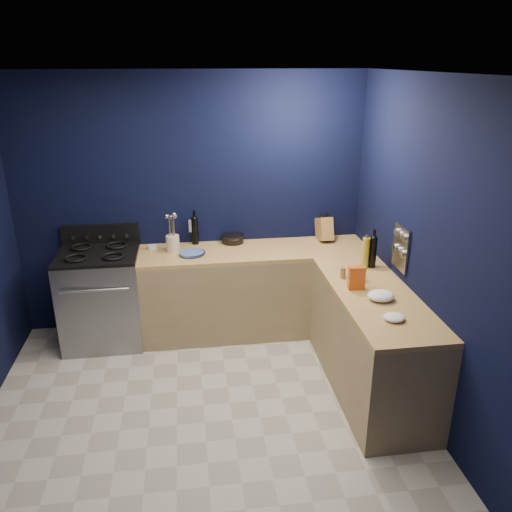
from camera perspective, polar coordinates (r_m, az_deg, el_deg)
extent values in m
cube|color=#ADA897|center=(4.27, -5.72, -18.11)|extent=(3.50, 3.50, 0.02)
cube|color=silver|center=(3.31, -7.46, 19.68)|extent=(3.50, 3.50, 0.02)
cube|color=black|center=(5.26, -7.15, 5.72)|extent=(3.50, 0.02, 2.60)
cube|color=black|center=(4.02, 19.42, -0.25)|extent=(0.02, 3.50, 2.60)
cube|color=black|center=(2.08, -4.67, -20.72)|extent=(3.50, 0.02, 2.60)
cube|color=#99825A|center=(5.30, -0.12, -4.04)|extent=(2.30, 0.63, 0.86)
cube|color=olive|center=(5.12, -0.13, 0.52)|extent=(2.30, 0.63, 0.04)
cube|color=#99825A|center=(4.50, 12.71, -9.50)|extent=(0.63, 1.67, 0.86)
cube|color=olive|center=(4.29, 13.18, -4.32)|extent=(0.63, 1.67, 0.04)
cube|color=gray|center=(5.30, -16.77, -4.63)|extent=(0.76, 0.66, 0.92)
cube|color=black|center=(5.03, -17.23, -6.28)|extent=(0.59, 0.02, 0.42)
cube|color=black|center=(5.12, -17.32, 0.17)|extent=(0.76, 0.66, 0.03)
cube|color=black|center=(5.36, -16.99, 2.35)|extent=(0.76, 0.06, 0.20)
cube|color=gray|center=(4.52, 15.89, 0.85)|extent=(0.02, 0.28, 0.38)
cube|color=white|center=(5.30, -7.04, 3.37)|extent=(0.09, 0.02, 0.13)
cylinder|color=#37608C|center=(5.01, -7.21, 0.31)|extent=(0.32, 0.32, 0.03)
cylinder|color=white|center=(5.23, -11.51, 0.98)|extent=(0.11, 0.11, 0.04)
cylinder|color=beige|center=(5.11, -9.27, 1.40)|extent=(0.17, 0.17, 0.16)
cylinder|color=black|center=(5.27, -6.84, 2.78)|extent=(0.08, 0.08, 0.28)
cylinder|color=black|center=(5.30, -2.63, 1.96)|extent=(0.30, 0.30, 0.09)
cube|color=olive|center=(5.40, 7.63, 3.00)|extent=(0.15, 0.29, 0.30)
cylinder|color=black|center=(4.76, 12.90, 0.40)|extent=(0.09, 0.09, 0.28)
cylinder|color=#A29829|center=(4.73, 12.14, 0.35)|extent=(0.08, 0.08, 0.29)
cylinder|color=olive|center=(4.50, 9.69, -1.87)|extent=(0.06, 0.06, 0.10)
cylinder|color=olive|center=(4.49, 11.70, -2.07)|extent=(0.07, 0.07, 0.10)
cube|color=#AF1607|center=(4.29, 11.17, -2.43)|extent=(0.14, 0.07, 0.20)
ellipsoid|color=white|center=(4.16, 13.78, -4.34)|extent=(0.24, 0.22, 0.08)
ellipsoid|color=white|center=(3.88, 15.18, -6.63)|extent=(0.20, 0.20, 0.05)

